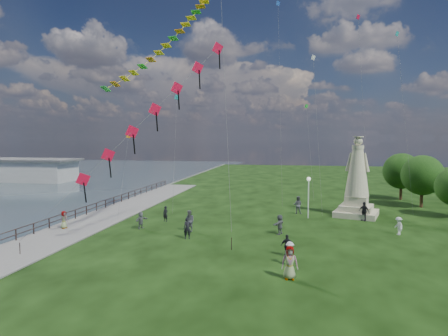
% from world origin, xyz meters
% --- Properties ---
extents(waterfront, '(200.00, 200.00, 1.51)m').
position_xyz_m(waterfront, '(-15.24, 8.99, -0.06)').
color(waterfront, '#2E4046').
rests_on(waterfront, ground).
extents(pier_pavilion, '(30.00, 8.00, 4.40)m').
position_xyz_m(pier_pavilion, '(-52.00, 42.00, 1.84)').
color(pier_pavilion, '#A0A09B').
rests_on(pier_pavilion, ground).
extents(statue, '(5.04, 5.04, 8.22)m').
position_xyz_m(statue, '(11.19, 17.01, 3.10)').
color(statue, tan).
rests_on(statue, ground).
extents(lamppost, '(0.38, 0.38, 4.15)m').
position_xyz_m(lamppost, '(6.28, 15.06, 2.99)').
color(lamppost, silver).
rests_on(lamppost, ground).
extents(tree_row, '(6.53, 15.14, 6.09)m').
position_xyz_m(tree_row, '(19.40, 24.36, 3.62)').
color(tree_row, '#382314').
rests_on(tree_row, ground).
extents(person_0, '(0.73, 0.61, 1.71)m').
position_xyz_m(person_0, '(-3.45, 5.28, 0.85)').
color(person_0, black).
rests_on(person_0, ground).
extents(person_1, '(1.05, 0.91, 1.84)m').
position_xyz_m(person_1, '(-3.94, 7.62, 0.92)').
color(person_1, '#595960').
rests_on(person_1, ground).
extents(person_2, '(0.96, 1.08, 1.49)m').
position_xyz_m(person_2, '(4.66, 0.56, 0.75)').
color(person_2, silver).
rests_on(person_2, ground).
extents(person_3, '(0.93, 0.57, 1.49)m').
position_xyz_m(person_3, '(4.46, 2.29, 0.75)').
color(person_3, black).
rests_on(person_3, ground).
extents(person_4, '(1.00, 0.69, 1.92)m').
position_xyz_m(person_4, '(4.68, -1.90, 0.96)').
color(person_4, '#595960').
rests_on(person_4, ground).
extents(person_5, '(1.07, 1.53, 1.51)m').
position_xyz_m(person_5, '(-8.48, 7.77, 0.76)').
color(person_5, '#595960').
rests_on(person_5, ground).
extents(person_6, '(0.63, 0.51, 1.49)m').
position_xyz_m(person_6, '(-7.30, 10.91, 0.74)').
color(person_6, black).
rests_on(person_6, ground).
extents(person_7, '(1.00, 0.72, 1.88)m').
position_xyz_m(person_7, '(5.26, 17.10, 0.94)').
color(person_7, '#595960').
rests_on(person_7, ground).
extents(person_8, '(0.76, 1.07, 1.50)m').
position_xyz_m(person_8, '(13.45, 9.75, 0.75)').
color(person_8, silver).
rests_on(person_8, ground).
extents(person_9, '(1.17, 1.14, 1.85)m').
position_xyz_m(person_9, '(11.57, 14.81, 0.92)').
color(person_9, black).
rests_on(person_9, ground).
extents(person_10, '(0.64, 0.85, 1.54)m').
position_xyz_m(person_10, '(-15.00, 6.22, 0.77)').
color(person_10, '#595960').
rests_on(person_10, ground).
extents(person_11, '(1.25, 1.68, 1.66)m').
position_xyz_m(person_11, '(3.72, 8.10, 0.83)').
color(person_11, '#595960').
rests_on(person_11, ground).
extents(red_kite_train, '(12.43, 9.35, 15.95)m').
position_xyz_m(red_kite_train, '(-5.98, 4.63, 9.91)').
color(red_kite_train, black).
rests_on(red_kite_train, ground).
extents(small_kites, '(30.84, 18.96, 25.13)m').
position_xyz_m(small_kites, '(4.12, 22.46, 13.78)').
color(small_kites, teal).
rests_on(small_kites, ground).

